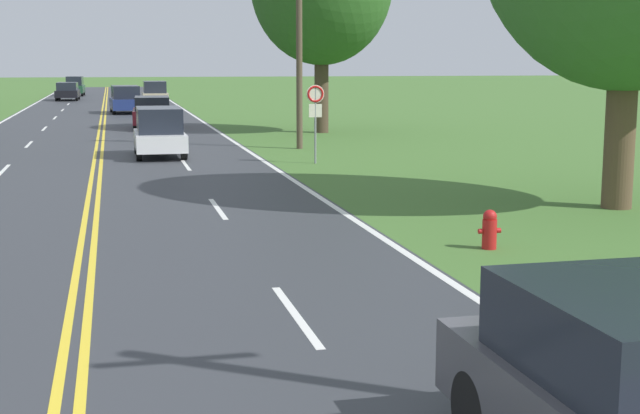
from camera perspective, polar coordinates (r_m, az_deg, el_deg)
fire_hydrant at (r=16.50m, az=10.80°, el=-1.39°), size 0.43×0.27×0.72m
traffic_sign at (r=29.76m, az=-0.30°, el=6.59°), size 0.60×0.10×2.62m
utility_pole_midground at (r=34.92m, az=-1.34°, el=11.38°), size 1.80×0.24×9.00m
car_dark_grey_sedan_nearest at (r=7.35m, az=19.73°, el=-11.46°), size 1.84×3.95×1.65m
car_white_van_approaching at (r=32.47m, az=-10.25°, el=4.79°), size 1.74×3.98×1.76m
car_maroon_van_mid_near at (r=46.53m, az=-10.69°, el=6.03°), size 2.09×4.48×1.62m
car_dark_blue_van_mid_far at (r=60.61m, az=-12.34°, el=6.77°), size 2.12×4.75×1.81m
car_champagne_van_receding at (r=69.36m, az=-10.53°, el=7.15°), size 1.90×4.40×1.91m
car_black_suv_distant at (r=82.02m, az=-15.85°, el=7.17°), size 2.01×4.77×1.58m
car_dark_green_suv_horizon at (r=92.58m, az=-15.41°, el=7.49°), size 1.86×4.16×1.93m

